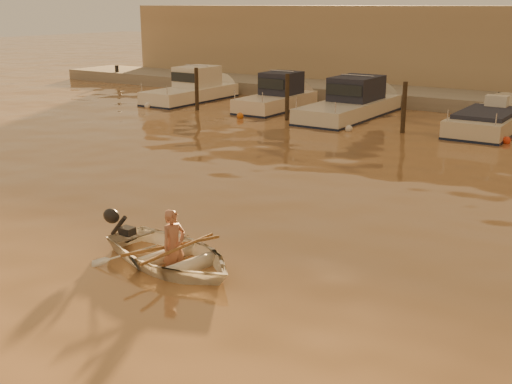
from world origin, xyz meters
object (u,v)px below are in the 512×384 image
Objects in this scene: dinghy at (171,255)px; person at (174,246)px; moored_boat_2 at (350,103)px; moored_boat_3 at (488,126)px; moored_boat_0 at (190,89)px; moored_boat_1 at (276,97)px; waterfront_building at (497,51)px.

person is at bearing -90.00° from dinghy.
moored_boat_3 is at bearing 0.00° from moored_boat_2.
dinghy is 22.16m from moored_boat_0.
waterfront_building reaches higher than moored_boat_1.
person is 28.59m from waterfront_building.
moored_boat_2 is at bearing -107.88° from waterfront_building.
moored_boat_3 is 0.14× the size of waterfront_building.
moored_boat_0 reaches higher than person.
person is 0.25× the size of moored_boat_1.
moored_boat_3 is (1.49, 17.50, -0.20)m from person.
dinghy is at bearing -75.58° from moored_boat_2.
dinghy is 2.22× the size of person.
moored_boat_2 is (-4.59, 17.50, 0.20)m from person.
moored_boat_3 is at bearing 6.52° from dinghy.
moored_boat_1 is at bearing 37.51° from person.
moored_boat_2 is at bearing 26.40° from person.
person is 22.23m from moored_boat_0.
moored_boat_0 is 15.20m from moored_boat_3.
moored_boat_3 is at bearing 6.85° from person.
dinghy is 18.05m from moored_boat_2.
waterfront_building is (-0.94, 28.48, 2.19)m from dinghy.
moored_boat_3 reaches higher than dinghy.
moored_boat_0 is at bearing 180.00° from moored_boat_3.
moored_boat_2 reaches higher than dinghy.
dinghy is 0.23m from person.
waterfront_building reaches higher than dinghy.
moored_boat_2 is 6.09m from moored_boat_3.
dinghy is 0.56× the size of moored_boat_1.
moored_boat_1 reaches higher than person.
person reaches higher than moored_boat_3.
moored_boat_1 is 3.87m from moored_boat_2.
dinghy is at bearing -64.42° from moored_boat_1.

